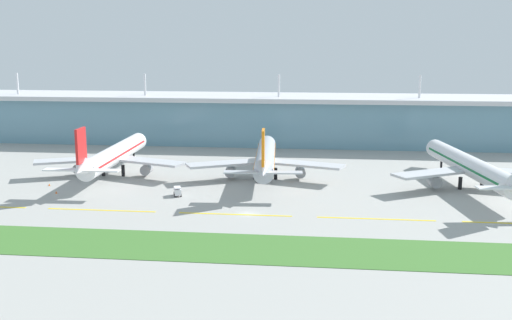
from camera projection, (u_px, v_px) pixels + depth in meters
ground_plane at (248, 214)px, 145.71m from camera, size 600.00×600.00×0.00m
terminal_building at (280, 119)px, 248.55m from camera, size 288.00×34.00×29.01m
airliner_near at (114, 155)px, 187.65m from camera, size 48.78×63.69×18.90m
airliner_middle at (265, 158)px, 183.01m from camera, size 48.68×60.07×18.90m
airliner_far at (470, 166)px, 170.55m from camera, size 48.24×68.55×18.90m
taxiway_stripe_mid_west at (101, 210)px, 148.71m from camera, size 28.00×0.70×0.04m
taxiway_stripe_centre at (235, 214)px, 145.00m from camera, size 28.00×0.70×0.04m
taxiway_stripe_mid_east at (376, 219)px, 141.29m from camera, size 28.00×0.70×0.04m
grass_verge at (232, 248)px, 121.18m from camera, size 300.00×18.00×0.10m
baggage_cart at (178, 191)px, 162.70m from camera, size 2.95×3.98×2.48m
safety_cone_left_wingtip at (56, 192)px, 165.31m from camera, size 0.56×0.56×0.70m
safety_cone_nose_front at (49, 185)px, 174.46m from camera, size 0.56×0.56×0.70m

